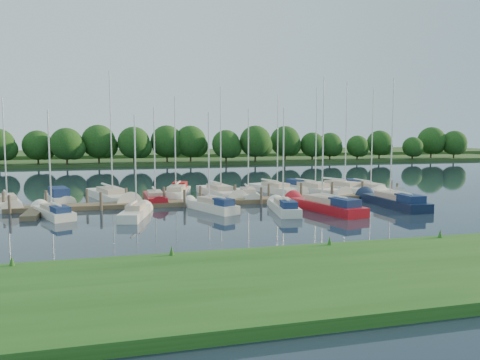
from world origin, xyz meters
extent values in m
plane|color=#17222F|center=(0.00, 0.00, 0.00)|extent=(260.00, 260.00, 0.00)
cube|color=#1E4B15|center=(0.00, -16.00, 0.25)|extent=(90.00, 10.00, 0.50)
cube|color=brown|center=(0.00, 8.00, 0.20)|extent=(40.00, 2.00, 0.40)
cube|color=brown|center=(-16.00, 5.00, 0.20)|extent=(1.20, 4.00, 0.40)
cube|color=brown|center=(-8.00, 5.00, 0.20)|extent=(1.20, 4.00, 0.40)
cube|color=brown|center=(0.00, 5.00, 0.20)|extent=(1.20, 4.00, 0.40)
cube|color=brown|center=(8.00, 5.00, 0.20)|extent=(1.20, 4.00, 0.40)
cube|color=brown|center=(16.00, 5.00, 0.20)|extent=(1.20, 4.00, 0.40)
cylinder|color=#473D33|center=(-19.00, 9.30, 0.60)|extent=(0.24, 0.24, 2.00)
cylinder|color=#473D33|center=(-15.55, 9.30, 0.60)|extent=(0.24, 0.24, 2.00)
cylinder|color=#473D33|center=(-12.09, 9.30, 0.60)|extent=(0.24, 0.24, 2.00)
cylinder|color=#473D33|center=(-8.64, 9.30, 0.60)|extent=(0.24, 0.24, 2.00)
cylinder|color=#473D33|center=(-5.18, 9.30, 0.60)|extent=(0.24, 0.24, 2.00)
cylinder|color=#473D33|center=(-1.73, 9.30, 0.60)|extent=(0.24, 0.24, 2.00)
cylinder|color=#473D33|center=(1.73, 9.30, 0.60)|extent=(0.24, 0.24, 2.00)
cylinder|color=#473D33|center=(5.18, 9.30, 0.60)|extent=(0.24, 0.24, 2.00)
cylinder|color=#473D33|center=(8.64, 9.30, 0.60)|extent=(0.24, 0.24, 2.00)
cylinder|color=#473D33|center=(12.09, 9.30, 0.60)|extent=(0.24, 0.24, 2.00)
cylinder|color=#473D33|center=(15.55, 9.30, 0.60)|extent=(0.24, 0.24, 2.00)
cylinder|color=#473D33|center=(19.00, 9.30, 0.60)|extent=(0.24, 0.24, 2.00)
cylinder|color=#473D33|center=(-18.00, 6.70, 0.60)|extent=(0.24, 0.24, 2.00)
cylinder|color=#473D33|center=(-10.80, 6.70, 0.60)|extent=(0.24, 0.24, 2.00)
cylinder|color=#473D33|center=(-3.60, 6.70, 0.60)|extent=(0.24, 0.24, 2.00)
cylinder|color=#473D33|center=(3.60, 6.70, 0.60)|extent=(0.24, 0.24, 2.00)
cylinder|color=#473D33|center=(10.80, 6.70, 0.60)|extent=(0.24, 0.24, 2.00)
cylinder|color=#473D33|center=(18.00, 6.70, 0.60)|extent=(0.24, 0.24, 2.00)
cube|color=#27451A|center=(0.00, 75.00, 0.30)|extent=(180.00, 30.00, 0.60)
cube|color=#314F22|center=(0.00, 100.00, 0.70)|extent=(220.00, 40.00, 1.40)
cylinder|color=#38281C|center=(-26.51, 60.96, 1.39)|extent=(0.36, 0.36, 2.77)
sphere|color=#14390F|center=(-26.51, 60.96, 4.78)|extent=(6.47, 6.47, 6.47)
sphere|color=#14390F|center=(-25.13, 61.16, 3.85)|extent=(4.62, 4.62, 4.62)
cylinder|color=#38281C|center=(-18.22, 63.19, 1.36)|extent=(0.36, 0.36, 2.72)
sphere|color=#14390F|center=(-18.22, 63.19, 4.69)|extent=(6.35, 6.35, 6.35)
sphere|color=#14390F|center=(-16.86, 63.39, 3.78)|extent=(4.54, 4.54, 4.54)
cylinder|color=#38281C|center=(-12.92, 62.71, 1.40)|extent=(0.36, 0.36, 2.81)
sphere|color=#14390F|center=(-12.92, 62.71, 4.83)|extent=(6.55, 6.55, 6.55)
sphere|color=#14390F|center=(-11.51, 62.91, 3.90)|extent=(4.68, 4.68, 4.68)
cylinder|color=#38281C|center=(-5.41, 62.22, 1.26)|extent=(0.36, 0.36, 2.52)
sphere|color=#14390F|center=(-5.41, 62.22, 4.33)|extent=(5.87, 5.87, 5.87)
sphere|color=#14390F|center=(-4.15, 62.42, 3.50)|extent=(4.19, 4.19, 4.19)
cylinder|color=#38281C|center=(-0.67, 62.98, 1.16)|extent=(0.36, 0.36, 2.31)
sphere|color=#14390F|center=(-0.67, 62.98, 3.98)|extent=(5.39, 5.39, 5.39)
sphere|color=#14390F|center=(0.48, 63.18, 3.21)|extent=(3.85, 3.85, 3.85)
cylinder|color=#38281C|center=(7.20, 64.00, 1.25)|extent=(0.36, 0.36, 2.50)
sphere|color=#14390F|center=(7.20, 64.00, 4.30)|extent=(5.83, 5.83, 5.83)
sphere|color=#14390F|center=(8.45, 64.20, 3.47)|extent=(4.17, 4.17, 4.17)
cylinder|color=#38281C|center=(12.56, 63.40, 1.32)|extent=(0.36, 0.36, 2.64)
sphere|color=#14390F|center=(12.56, 63.40, 4.54)|extent=(6.15, 6.15, 6.15)
sphere|color=#14390F|center=(13.87, 63.60, 3.66)|extent=(4.40, 4.40, 4.40)
cylinder|color=#38281C|center=(19.80, 63.90, 1.05)|extent=(0.36, 0.36, 2.10)
sphere|color=#14390F|center=(19.80, 63.90, 3.61)|extent=(4.89, 4.89, 4.89)
sphere|color=#14390F|center=(20.85, 64.10, 2.91)|extent=(3.49, 3.49, 3.49)
cylinder|color=#38281C|center=(26.08, 63.82, 1.17)|extent=(0.36, 0.36, 2.33)
sphere|color=#14390F|center=(26.08, 63.82, 4.02)|extent=(5.45, 5.45, 5.45)
sphere|color=#14390F|center=(27.24, 64.02, 3.24)|extent=(3.89, 3.89, 3.89)
cylinder|color=#38281C|center=(30.70, 62.43, 1.17)|extent=(0.36, 0.36, 2.33)
sphere|color=#14390F|center=(30.70, 62.43, 4.01)|extent=(5.44, 5.44, 5.44)
sphere|color=#14390F|center=(31.86, 62.63, 3.24)|extent=(3.88, 3.88, 3.88)
cylinder|color=#38281C|center=(37.09, 63.86, 1.41)|extent=(0.36, 0.36, 2.82)
sphere|color=#14390F|center=(37.09, 63.86, 4.86)|extent=(6.59, 6.59, 6.59)
sphere|color=#14390F|center=(38.51, 64.06, 3.92)|extent=(4.71, 4.71, 4.71)
cylinder|color=#38281C|center=(45.12, 63.80, 1.40)|extent=(0.36, 0.36, 2.80)
sphere|color=#14390F|center=(45.12, 63.80, 4.83)|extent=(6.54, 6.54, 6.54)
sphere|color=#14390F|center=(46.52, 64.00, 3.89)|extent=(4.67, 4.67, 4.67)
cylinder|color=#38281C|center=(51.19, 61.64, 1.06)|extent=(0.36, 0.36, 2.12)
sphere|color=#14390F|center=(51.19, 61.64, 3.65)|extent=(4.95, 4.95, 4.95)
sphere|color=#14390F|center=(52.25, 61.84, 2.95)|extent=(3.54, 3.54, 3.54)
cylinder|color=#38281C|center=(57.90, 61.56, 1.08)|extent=(0.36, 0.36, 2.15)
sphere|color=#14390F|center=(57.90, 61.56, 3.71)|extent=(5.03, 5.03, 5.03)
sphere|color=#14390F|center=(58.98, 61.76, 2.99)|extent=(3.59, 3.59, 3.59)
cylinder|color=#38281C|center=(63.77, 60.59, 1.10)|extent=(0.36, 0.36, 2.19)
sphere|color=#14390F|center=(63.77, 60.59, 3.77)|extent=(5.11, 5.11, 5.11)
sphere|color=#14390F|center=(64.86, 60.79, 3.04)|extent=(3.65, 3.65, 3.65)
cylinder|color=#38281C|center=(70.94, 62.37, 1.17)|extent=(0.36, 0.36, 2.34)
sphere|color=#14390F|center=(70.94, 62.37, 4.03)|extent=(5.46, 5.46, 5.46)
sphere|color=#14390F|center=(72.11, 62.57, 3.25)|extent=(3.90, 3.90, 3.90)
cube|color=silver|center=(-19.25, 11.56, 0.15)|extent=(3.75, 6.98, 1.06)
cone|color=silver|center=(-18.27, 8.35, 0.15)|extent=(1.58, 2.52, 0.94)
cube|color=tan|center=(-19.15, 11.24, 0.82)|extent=(2.23, 3.30, 0.48)
cylinder|color=silver|center=(-19.05, 10.92, 5.21)|extent=(0.12, 0.12, 9.07)
cylinder|color=silver|center=(-19.44, 12.21, 1.20)|extent=(0.97, 2.92, 0.10)
cylinder|color=silver|center=(-19.44, 12.21, 1.20)|extent=(0.97, 2.63, 0.20)
cube|color=silver|center=(-14.84, 12.51, 0.15)|extent=(3.34, 5.84, 1.05)
cone|color=silver|center=(-14.05, 9.85, 0.15)|extent=(1.35, 1.86, 0.92)
cube|color=#16264E|center=(-14.84, 12.51, 1.00)|extent=(2.28, 3.34, 0.95)
cube|color=silver|center=(-10.17, 13.77, 0.15)|extent=(5.07, 9.13, 1.19)
cone|color=silver|center=(-8.81, 9.59, 0.15)|extent=(2.13, 3.31, 1.23)
cube|color=tan|center=(-10.04, 13.35, 0.92)|extent=(2.99, 4.34, 0.54)
cylinder|color=silver|center=(-9.90, 12.94, 6.70)|extent=(0.12, 0.12, 11.88)
cylinder|color=silver|center=(-10.45, 14.61, 1.35)|extent=(1.32, 3.79, 0.10)
cylinder|color=silver|center=(-10.45, 14.61, 1.35)|extent=(1.28, 3.41, 0.20)
cube|color=#AC0F18|center=(-5.91, 11.24, 0.15)|extent=(1.91, 6.28, 1.03)
cone|color=#AC0F18|center=(-5.83, 8.12, 0.15)|extent=(0.93, 2.21, 0.87)
cube|color=tan|center=(-5.90, 10.93, 0.80)|extent=(1.38, 2.84, 0.47)
cylinder|color=silver|center=(-5.90, 10.62, 4.87)|extent=(0.12, 0.12, 8.42)
cylinder|color=silver|center=(-5.93, 11.86, 1.17)|extent=(0.17, 2.81, 0.10)
cylinder|color=silver|center=(-5.93, 11.86, 1.17)|extent=(0.26, 2.50, 0.20)
cube|color=silver|center=(-3.41, 13.88, 0.15)|extent=(3.83, 7.36, 1.21)
cone|color=silver|center=(-4.37, 10.47, 0.15)|extent=(1.63, 2.66, 0.99)
cube|color=tan|center=(-3.50, 13.54, 0.93)|extent=(2.29, 3.47, 0.55)
cube|color=maroon|center=(-2.87, 15.79, 1.04)|extent=(1.91, 2.42, 0.60)
cylinder|color=silver|center=(-3.60, 13.20, 5.55)|extent=(0.12, 0.12, 9.56)
cylinder|color=silver|center=(-3.22, 14.56, 1.37)|extent=(0.96, 3.10, 0.10)
cylinder|color=silver|center=(-3.22, 14.56, 1.37)|extent=(0.96, 2.78, 0.20)
cube|color=silver|center=(0.92, 13.55, 0.15)|extent=(3.48, 8.10, 1.20)
cone|color=silver|center=(1.58, 9.68, 0.15)|extent=(1.54, 2.89, 1.10)
cube|color=tan|center=(0.99, 13.16, 0.93)|extent=(2.22, 3.75, 0.55)
cylinder|color=silver|center=(1.05, 12.77, 6.06)|extent=(0.12, 0.12, 10.58)
cylinder|color=silver|center=(0.79, 14.32, 1.36)|extent=(0.69, 3.49, 0.10)
cylinder|color=silver|center=(0.79, 14.32, 1.36)|extent=(0.72, 3.12, 0.20)
cube|color=silver|center=(3.55, 11.31, 0.15)|extent=(2.58, 6.40, 1.04)
cone|color=silver|center=(3.12, 8.23, 0.15)|extent=(1.16, 2.27, 0.87)
cube|color=tan|center=(3.50, 11.00, 0.80)|extent=(1.68, 2.95, 0.47)
cylinder|color=silver|center=(3.46, 10.69, 4.86)|extent=(0.12, 0.12, 8.39)
cylinder|color=silver|center=(3.63, 11.92, 1.18)|extent=(0.48, 2.78, 0.10)
cylinder|color=silver|center=(3.63, 11.92, 1.18)|extent=(0.54, 2.49, 0.20)
cube|color=silver|center=(7.59, 14.96, 0.15)|extent=(4.21, 7.71, 1.12)
cone|color=silver|center=(8.70, 11.41, 0.15)|extent=(1.77, 2.79, 1.04)
cube|color=tan|center=(7.70, 14.60, 0.87)|extent=(2.49, 3.66, 0.51)
cylinder|color=silver|center=(7.81, 14.25, 5.73)|extent=(0.12, 0.12, 10.03)
cylinder|color=silver|center=(7.37, 15.66, 1.28)|extent=(1.10, 3.22, 0.10)
cylinder|color=silver|center=(7.37, 15.66, 1.28)|extent=(1.08, 2.89, 0.20)
cube|color=silver|center=(11.38, 13.28, 0.15)|extent=(4.52, 8.32, 1.20)
cone|color=silver|center=(12.57, 9.45, 0.15)|extent=(1.90, 3.01, 1.12)
cube|color=tan|center=(11.50, 12.89, 0.92)|extent=(2.67, 3.94, 0.54)
cube|color=#16264E|center=(10.72, 15.42, 1.03)|extent=(2.21, 2.76, 0.60)
cylinder|color=silver|center=(11.62, 12.51, 6.17)|extent=(0.12, 0.12, 10.81)
cylinder|color=silver|center=(11.14, 14.04, 1.36)|extent=(1.16, 3.47, 0.10)
cylinder|color=silver|center=(11.14, 14.04, 1.36)|extent=(1.14, 3.12, 0.20)
cube|color=silver|center=(14.87, 13.29, 0.15)|extent=(5.32, 8.81, 1.25)
cone|color=silver|center=(16.42, 9.32, 0.15)|extent=(2.19, 3.21, 1.19)
cube|color=tan|center=(15.02, 12.90, 0.97)|extent=(3.06, 4.22, 0.57)
cylinder|color=silver|center=(15.18, 12.50, 6.55)|extent=(0.12, 0.12, 11.50)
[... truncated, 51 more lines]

